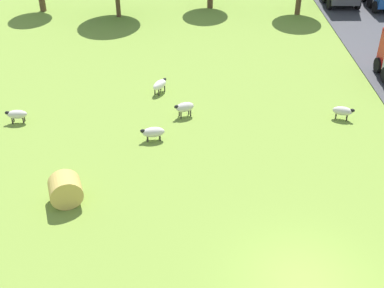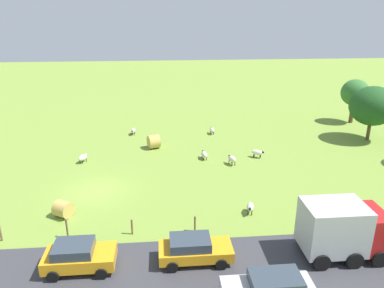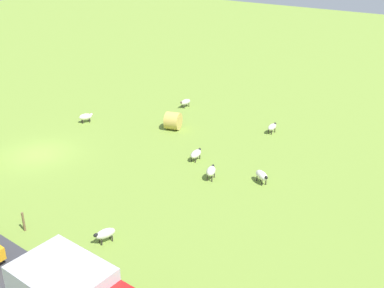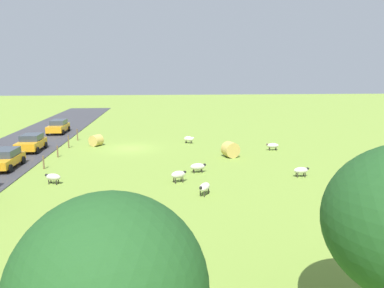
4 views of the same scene
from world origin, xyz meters
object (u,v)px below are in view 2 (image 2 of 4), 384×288
at_px(hay_bale_0, 154,142).
at_px(tree_0, 373,106).
at_px(sheep_1, 212,130).
at_px(sheep_4, 204,154).
at_px(car_5, 194,249).
at_px(sheep_3, 133,130).
at_px(sheep_6, 250,207).
at_px(tree_1, 355,93).
at_px(sheep_2, 83,157).
at_px(sheep_0, 257,152).
at_px(sheep_5, 232,159).
at_px(car_1, 78,256).
at_px(hay_bale_1, 63,209).
at_px(truck_0, 341,228).

bearing_deg(hay_bale_0, tree_0, 91.17).
bearing_deg(sheep_1, sheep_4, -13.53).
bearing_deg(hay_bale_0, car_5, 7.51).
xyz_separation_m(sheep_3, sheep_6, (18.29, 9.29, 0.01)).
distance_m(sheep_1, tree_1, 18.82).
bearing_deg(sheep_1, tree_0, 78.15).
relative_size(sheep_1, sheep_2, 0.99).
xyz_separation_m(sheep_0, sheep_5, (1.50, -2.79, 0.04)).
xyz_separation_m(car_1, car_5, (-0.12, 6.34, -0.04)).
bearing_deg(tree_0, hay_bale_1, -65.57).
bearing_deg(tree_0, hay_bale_0, -88.83).
xyz_separation_m(sheep_3, truck_0, (23.34, 13.28, 1.33)).
bearing_deg(sheep_6, tree_0, 130.46).
xyz_separation_m(sheep_2, tree_1, (-10.34, 31.52, 3.32)).
relative_size(sheep_2, truck_0, 0.26).
relative_size(sheep_4, tree_0, 0.22).
xyz_separation_m(sheep_1, truck_0, (22.72, 4.22, 1.31)).
xyz_separation_m(sheep_5, car_5, (13.54, -4.79, 0.27)).
distance_m(sheep_5, car_5, 14.36).
relative_size(sheep_6, car_1, 0.32).
distance_m(hay_bale_1, car_5, 10.23).
xyz_separation_m(sheep_5, truck_0, (13.68, 3.63, 1.24)).
relative_size(hay_bale_0, tree_1, 0.25).
xyz_separation_m(sheep_5, tree_1, (-12.10, 17.69, 3.24)).
relative_size(sheep_0, sheep_3, 0.98).
xyz_separation_m(sheep_4, tree_1, (-10.51, 20.07, 3.34)).
height_order(sheep_2, hay_bale_1, hay_bale_1).
bearing_deg(tree_0, sheep_2, -82.88).
relative_size(sheep_2, tree_1, 0.22).
xyz_separation_m(sheep_6, hay_bale_1, (-0.72, -12.97, 0.08)).
distance_m(sheep_0, car_5, 16.84).
bearing_deg(truck_0, sheep_6, -141.70).
xyz_separation_m(tree_1, truck_0, (25.78, -14.05, -2.00)).
height_order(sheep_5, hay_bale_1, hay_bale_1).
bearing_deg(sheep_5, tree_0, 108.77).
bearing_deg(hay_bale_1, sheep_4, 130.96).
relative_size(sheep_0, truck_0, 0.27).
bearing_deg(hay_bale_1, sheep_6, 86.82).
relative_size(sheep_2, sheep_3, 0.93).
height_order(tree_1, car_5, tree_1).
bearing_deg(car_1, hay_bale_1, -159.06).
bearing_deg(sheep_3, truck_0, 29.63).
bearing_deg(sheep_2, sheep_0, 89.10).
distance_m(sheep_4, car_5, 15.33).
relative_size(sheep_5, car_1, 0.31).
height_order(sheep_1, sheep_5, sheep_5).
bearing_deg(sheep_2, car_1, 9.94).
bearing_deg(sheep_1, tree_1, 99.51).
distance_m(sheep_0, hay_bale_1, 18.66).
height_order(hay_bale_0, car_5, car_5).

